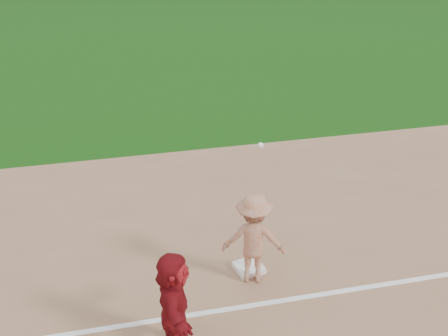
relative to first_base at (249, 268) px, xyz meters
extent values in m
plane|color=#13430D|center=(-0.12, -0.09, -0.07)|extent=(160.00, 160.00, 0.00)
cube|color=white|center=(-0.12, -0.89, -0.05)|extent=(60.00, 0.10, 0.01)
cube|color=white|center=(0.00, 0.00, 0.00)|extent=(0.53, 0.53, 0.10)
imported|color=maroon|center=(-1.49, -1.46, 0.75)|extent=(0.66, 1.53, 1.60)
imported|color=#9D9D9F|center=(0.00, -0.23, 0.75)|extent=(1.17, 0.88, 1.61)
sphere|color=white|center=(0.06, -0.26, 2.44)|extent=(0.09, 0.09, 0.09)
camera|label=1|loc=(-2.16, -7.47, 5.98)|focal=45.00mm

